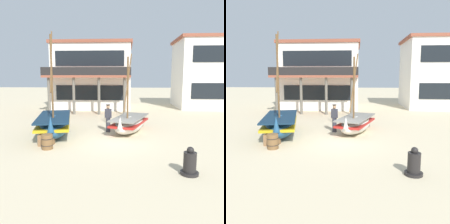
% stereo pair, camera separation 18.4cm
% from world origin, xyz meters
% --- Properties ---
extents(ground_plane, '(120.00, 120.00, 0.00)m').
position_xyz_m(ground_plane, '(0.00, 0.00, 0.00)').
color(ground_plane, beige).
extents(fishing_boat_near_left, '(2.53, 3.93, 4.68)m').
position_xyz_m(fishing_boat_near_left, '(1.00, 2.13, 0.53)').
color(fishing_boat_near_left, silver).
rests_on(fishing_boat_near_left, ground).
extents(fishing_boat_centre_large, '(2.76, 5.04, 5.88)m').
position_xyz_m(fishing_boat_centre_large, '(-3.36, 1.22, 0.62)').
color(fishing_boat_centre_large, '#23517A').
rests_on(fishing_boat_centre_large, ground).
extents(fisherman_by_hull, '(0.42, 0.37, 1.68)m').
position_xyz_m(fisherman_by_hull, '(-0.30, 2.11, 0.83)').
color(fisherman_by_hull, '#33333D').
rests_on(fisherman_by_hull, ground).
extents(capstan_winch, '(0.63, 0.63, 0.99)m').
position_xyz_m(capstan_winch, '(3.00, -4.11, 0.40)').
color(capstan_winch, black).
rests_on(capstan_winch, ground).
extents(wooden_barrel, '(0.56, 0.56, 0.70)m').
position_xyz_m(wooden_barrel, '(-2.87, -1.52, 0.35)').
color(wooden_barrel, brown).
rests_on(wooden_barrel, ground).
extents(cargo_crate, '(0.68, 0.68, 0.54)m').
position_xyz_m(cargo_crate, '(-3.12, -0.88, 0.27)').
color(cargo_crate, olive).
rests_on(cargo_crate, ground).
extents(harbor_building_main, '(8.15, 9.10, 6.81)m').
position_xyz_m(harbor_building_main, '(-2.76, 14.07, 3.41)').
color(harbor_building_main, white).
rests_on(harbor_building_main, ground).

